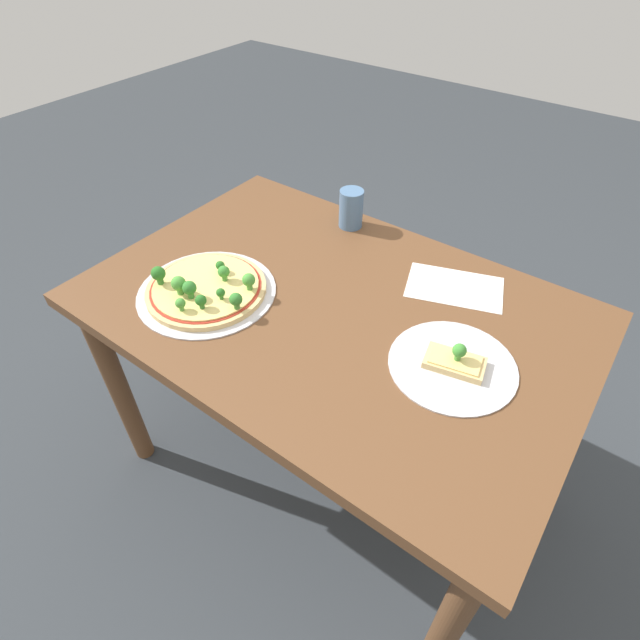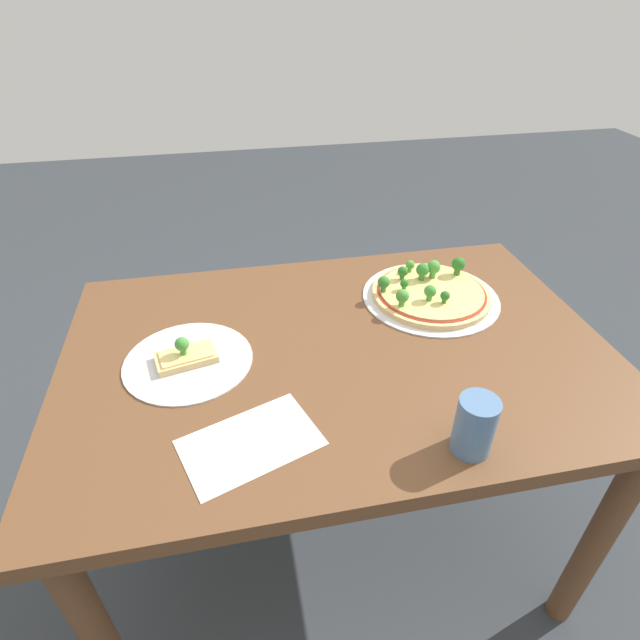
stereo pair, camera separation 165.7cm
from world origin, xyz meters
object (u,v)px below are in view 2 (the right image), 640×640
object	(u,v)px
pizza_tray_whole	(430,292)
dining_table	(337,380)
pizza_tray_slice	(187,359)
drinking_cup	(475,426)

from	to	relation	value
pizza_tray_whole	dining_table	bearing A→B (deg)	-150.67
pizza_tray_whole	pizza_tray_slice	distance (m)	0.62
pizza_tray_whole	drinking_cup	world-z (taller)	drinking_cup
pizza_tray_whole	drinking_cup	size ratio (longest dim) A/B	3.06
pizza_tray_slice	pizza_tray_whole	bearing A→B (deg)	13.15
pizza_tray_whole	pizza_tray_slice	size ratio (longest dim) A/B	1.26
dining_table	drinking_cup	size ratio (longest dim) A/B	10.65
dining_table	drinking_cup	bearing A→B (deg)	-63.20
dining_table	pizza_tray_slice	world-z (taller)	pizza_tray_slice
dining_table	pizza_tray_whole	bearing A→B (deg)	29.33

